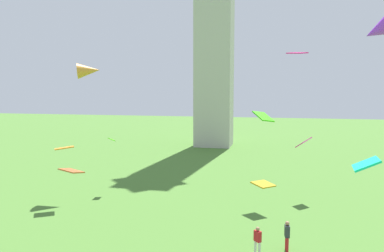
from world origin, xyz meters
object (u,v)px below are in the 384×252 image
Objects in this scene: kite_flying_1 at (304,142)px; kite_flying_4 at (89,71)px; person_1 at (287,234)px; kite_flying_7 at (64,148)px; kite_flying_3 at (297,53)px; kite_flying_11 at (263,116)px; kite_flying_2 at (263,184)px; kite_flying_5 at (71,171)px; kite_flying_9 at (112,139)px; kite_flying_0 at (366,164)px; kite_flying_6 at (383,28)px; person_0 at (258,239)px.

kite_flying_4 reaches higher than kite_flying_1.
person_1 is 18.07m from kite_flying_7.
kite_flying_3 reaches higher than kite_flying_7.
kite_flying_11 is at bearing -30.16° from kite_flying_3.
kite_flying_11 reaches higher than kite_flying_2.
kite_flying_11 is (10.64, 11.09, 2.54)m from kite_flying_5.
kite_flying_2 is at bearing -136.24° from kite_flying_9.
kite_flying_1 is 0.67× the size of kite_flying_4.
kite_flying_1 is 12.46m from kite_flying_2.
kite_flying_5 is at bearing -91.18° from kite_flying_0.
kite_flying_2 is 16.81m from kite_flying_7.
kite_flying_6 is 3.36× the size of kite_flying_9.
kite_flying_3 is 15.14m from kite_flying_5.
person_0 is 11.35m from kite_flying_5.
person_0 is 0.97× the size of kite_flying_1.
kite_flying_3 is 0.53× the size of kite_flying_4.
kite_flying_6 reaches higher than kite_flying_1.
kite_flying_9 is at bearing 10.98° from person_0.
kite_flying_9 reaches higher than kite_flying_2.
kite_flying_11 is (15.64, -0.57, -3.88)m from kite_flying_4.
kite_flying_2 is at bearing 175.03° from person_0.
person_1 is 12.97m from kite_flying_5.
kite_flying_1 reaches higher than kite_flying_2.
kite_flying_9 is at bearing -123.64° from kite_flying_4.
kite_flying_5 is (-10.71, -1.09, 3.59)m from person_0.
kite_flying_4 is 1.20× the size of kite_flying_11.
kite_flying_11 is (15.34, 4.28, 2.44)m from kite_flying_7.
kite_flying_9 is at bearing -58.96° from kite_flying_5.
kite_flying_3 reaches higher than kite_flying_1.
kite_flying_11 is at bearing -117.87° from kite_flying_4.
kite_flying_5 reaches higher than kite_flying_2.
kite_flying_4 is 3.02× the size of kite_flying_9.
kite_flying_4 reaches higher than kite_flying_9.
kite_flying_3 is 8.30m from kite_flying_11.
kite_flying_2 is 20.49m from kite_flying_4.
person_1 is at bearing -42.99° from kite_flying_6.
person_0 is 0.78× the size of kite_flying_11.
kite_flying_9 is (-13.46, 10.26, 3.81)m from person_0.
kite_flying_0 is at bearing 153.79° from kite_flying_3.
kite_flying_4 is 0.90× the size of kite_flying_6.
person_1 is 18.16m from kite_flying_9.
kite_flying_11 is at bearing -99.63° from kite_flying_9.
kite_flying_3 reaches higher than kite_flying_2.
kite_flying_11 reaches higher than kite_flying_0.
kite_flying_1 is 10.81m from kite_flying_3.
kite_flying_7 is at bearing -38.01° from kite_flying_5.
kite_flying_1 is 1.11× the size of kite_flying_5.
kite_flying_2 is (-4.34, 2.96, -1.91)m from kite_flying_0.
kite_flying_11 is (-6.04, 9.59, -5.25)m from kite_flying_6.
kite_flying_1 is 4.38m from kite_flying_11.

